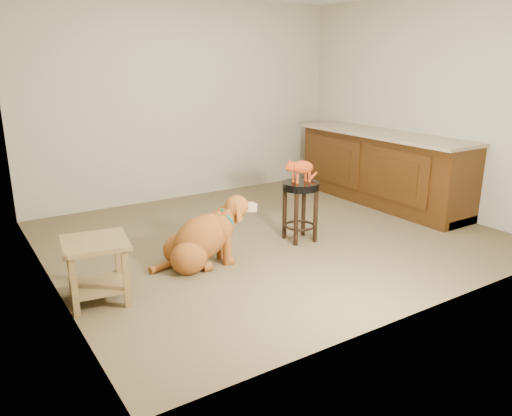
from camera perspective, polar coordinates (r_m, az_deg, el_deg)
floor at (r=5.41m, az=1.82°, el=-3.18°), size 4.50×4.00×0.01m
room_shell at (r=5.09m, az=2.00°, el=14.85°), size 4.54×4.04×2.62m
cabinet_run at (r=6.75m, az=14.14°, el=4.22°), size 0.70×2.56×0.94m
padded_stool at (r=5.17m, az=5.09°, el=0.99°), size 0.38×0.38×0.63m
wood_stool at (r=7.26m, az=8.71°, el=4.72°), size 0.38×0.38×0.68m
side_table at (r=4.08m, az=-17.77°, el=-5.83°), size 0.56×0.56×0.51m
golden_retriever at (r=4.60m, az=-6.16°, el=-3.58°), size 1.06×0.56×0.68m
tabby_kitten at (r=5.09m, az=5.08°, el=4.57°), size 0.44×0.15×0.27m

